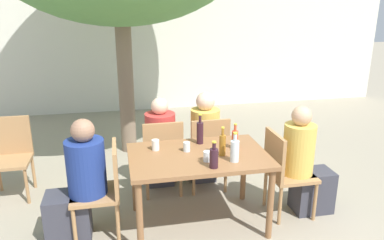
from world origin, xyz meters
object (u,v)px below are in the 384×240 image
object	(u,v)px
patio_chair_4	(10,152)
person_seated_3	(203,142)
dining_table_front	(198,163)
wine_bottle_1	(200,132)
water_bottle_2	(235,150)
patio_chair_3	(208,149)
drinking_glass_2	(155,145)
person_seated_0	(78,187)
soda_bottle_4	(235,139)
drinking_glass_0	(207,156)
wine_bottle_0	(214,158)
drinking_glass_1	(187,147)
person_seated_1	(305,167)
patio_chair_0	(104,186)
person_seated_2	(160,147)
patio_chair_2	(162,153)
patio_chair_1	(284,169)

from	to	relation	value
patio_chair_4	person_seated_3	xyz separation A→B (m)	(2.21, -0.13, 0.01)
dining_table_front	wine_bottle_1	bearing A→B (deg)	74.22
water_bottle_2	patio_chair_3	bearing A→B (deg)	91.37
patio_chair_3	drinking_glass_2	world-z (taller)	patio_chair_3
patio_chair_3	person_seated_0	world-z (taller)	person_seated_0
patio_chair_3	person_seated_0	size ratio (longest dim) A/B	0.77
wine_bottle_1	soda_bottle_4	distance (m)	0.37
soda_bottle_4	drinking_glass_0	xyz separation A→B (m)	(-0.34, -0.24, -0.05)
patio_chair_3	wine_bottle_0	world-z (taller)	wine_bottle_0
patio_chair_4	drinking_glass_2	world-z (taller)	patio_chair_4
wine_bottle_0	drinking_glass_1	bearing A→B (deg)	111.26
person_seated_0	person_seated_1	xyz separation A→B (m)	(2.26, -0.00, -0.01)
person_seated_1	soda_bottle_4	xyz separation A→B (m)	(-0.75, 0.07, 0.34)
patio_chair_0	person_seated_2	xyz separation A→B (m)	(0.63, 0.91, -0.01)
person_seated_3	water_bottle_2	distance (m)	1.18
patio_chair_0	wine_bottle_0	size ratio (longest dim) A/B	3.67
patio_chair_0	person_seated_3	xyz separation A→B (m)	(1.16, 0.90, 0.01)
patio_chair_3	soda_bottle_4	xyz separation A→B (m)	(0.12, -0.59, 0.34)
dining_table_front	patio_chair_0	world-z (taller)	patio_chair_0
dining_table_front	patio_chair_0	distance (m)	0.91
drinking_glass_1	dining_table_front	bearing A→B (deg)	-45.72
patio_chair_2	person_seated_1	bearing A→B (deg)	154.51
patio_chair_0	patio_chair_3	distance (m)	1.34
wine_bottle_0	water_bottle_2	world-z (taller)	water_bottle_2
person_seated_2	wine_bottle_0	distance (m)	1.32
patio_chair_0	wine_bottle_1	xyz separation A→B (m)	(0.97, 0.28, 0.36)
patio_chair_3	drinking_glass_2	bearing A→B (deg)	36.06
patio_chair_2	patio_chair_4	size ratio (longest dim) A/B	1.00
person_seated_1	drinking_glass_0	world-z (taller)	person_seated_1
patio_chair_1	drinking_glass_1	xyz separation A→B (m)	(-0.99, 0.10, 0.29)
patio_chair_4	wine_bottle_0	bearing A→B (deg)	-33.85
person_seated_0	person_seated_1	bearing A→B (deg)	90.00
patio_chair_1	person_seated_0	distance (m)	2.02
patio_chair_0	drinking_glass_0	distance (m)	1.00
person_seated_0	drinking_glass_1	world-z (taller)	person_seated_0
person_seated_1	person_seated_3	xyz separation A→B (m)	(-0.87, 0.90, 0.00)
patio_chair_4	soda_bottle_4	bearing A→B (deg)	-22.35
dining_table_front	patio_chair_2	distance (m)	0.73
person_seated_0	patio_chair_1	bearing A→B (deg)	90.00
drinking_glass_2	drinking_glass_0	bearing A→B (deg)	-39.77
dining_table_front	drinking_glass_0	world-z (taller)	drinking_glass_0
patio_chair_1	drinking_glass_2	size ratio (longest dim) A/B	8.61
person_seated_1	soda_bottle_4	world-z (taller)	person_seated_1
wine_bottle_1	water_bottle_2	xyz separation A→B (m)	(0.21, -0.50, -0.01)
patio_chair_0	drinking_glass_1	size ratio (longest dim) A/B	9.68
patio_chair_3	dining_table_front	bearing A→B (deg)	68.34
person_seated_1	drinking_glass_0	xyz separation A→B (m)	(-1.09, -0.17, 0.28)
person_seated_2	patio_chair_1	bearing A→B (deg)	141.95
soda_bottle_4	drinking_glass_0	size ratio (longest dim) A/B	2.75
person_seated_2	wine_bottle_1	distance (m)	0.81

